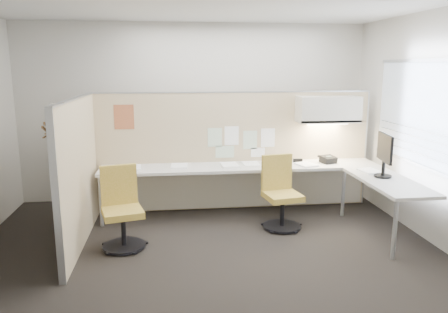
{
  "coord_description": "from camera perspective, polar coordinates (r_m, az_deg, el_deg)",
  "views": [
    {
      "loc": [
        -0.4,
        -4.76,
        2.13
      ],
      "look_at": [
        0.29,
        0.8,
        0.97
      ],
      "focal_mm": 35.0,
      "sensor_mm": 36.0,
      "label": 1
    }
  ],
  "objects": [
    {
      "name": "floor",
      "position": [
        5.23,
        -2.14,
        -12.39
      ],
      "size": [
        5.5,
        4.5,
        0.01
      ],
      "primitive_type": "cube",
      "color": "black",
      "rests_on": "ground"
    },
    {
      "name": "ceiling",
      "position": [
        4.82,
        -2.41,
        19.75
      ],
      "size": [
        5.5,
        4.5,
        0.01
      ],
      "primitive_type": "cube",
      "color": "white",
      "rests_on": "wall_back"
    },
    {
      "name": "wall_back",
      "position": [
        7.06,
        -3.83,
        5.76
      ],
      "size": [
        5.5,
        0.02,
        2.8
      ],
      "primitive_type": "cube",
      "color": "beige",
      "rests_on": "ground"
    },
    {
      "name": "wall_front",
      "position": [
        2.64,
        1.87,
        -4.36
      ],
      "size": [
        5.5,
        0.02,
        2.8
      ],
      "primitive_type": "cube",
      "color": "beige",
      "rests_on": "ground"
    },
    {
      "name": "wall_right",
      "position": [
        5.75,
        26.22,
        3.21
      ],
      "size": [
        0.02,
        4.5,
        2.8
      ],
      "primitive_type": "cube",
      "color": "beige",
      "rests_on": "ground"
    },
    {
      "name": "window_pane",
      "position": [
        5.72,
        26.15,
        4.7
      ],
      "size": [
        0.01,
        2.8,
        1.3
      ],
      "primitive_type": "cube",
      "color": "#95A1AD",
      "rests_on": "wall_right"
    },
    {
      "name": "partition_back",
      "position": [
        6.55,
        1.38,
        0.67
      ],
      "size": [
        4.1,
        0.06,
        1.75
      ],
      "primitive_type": "cube",
      "color": "#C7AD89",
      "rests_on": "floor"
    },
    {
      "name": "partition_left",
      "position": [
        5.52,
        -18.41,
        -2.05
      ],
      "size": [
        0.06,
        2.2,
        1.75
      ],
      "primitive_type": "cube",
      "color": "#C7AD89",
      "rests_on": "floor"
    },
    {
      "name": "desk",
      "position": [
        6.22,
        5.48,
        -2.55
      ],
      "size": [
        4.0,
        2.07,
        0.73
      ],
      "color": "beige",
      "rests_on": "floor"
    },
    {
      "name": "overhead_bin",
      "position": [
        6.59,
        13.43,
        6.0
      ],
      "size": [
        0.9,
        0.36,
        0.38
      ],
      "primitive_type": "cube",
      "color": "beige",
      "rests_on": "partition_back"
    },
    {
      "name": "task_light_strip",
      "position": [
        6.62,
        13.34,
        4.2
      ],
      "size": [
        0.6,
        0.06,
        0.02
      ],
      "primitive_type": "cube",
      "color": "#FFEABF",
      "rests_on": "overhead_bin"
    },
    {
      "name": "pinned_papers",
      "position": [
        6.5,
        2.12,
        2.0
      ],
      "size": [
        1.01,
        0.0,
        0.47
      ],
      "color": "#8CBF8C",
      "rests_on": "partition_back"
    },
    {
      "name": "poster",
      "position": [
        6.4,
        -12.93,
        5.05
      ],
      "size": [
        0.28,
        0.0,
        0.35
      ],
      "primitive_type": "cube",
      "color": "orange",
      "rests_on": "partition_back"
    },
    {
      "name": "chair_left",
      "position": [
        5.36,
        -13.22,
        -6.88
      ],
      "size": [
        0.54,
        0.56,
        0.96
      ],
      "rotation": [
        0.0,
        0.0,
        0.25
      ],
      "color": "black",
      "rests_on": "floor"
    },
    {
      "name": "chair_right",
      "position": [
        5.9,
        7.39,
        -4.98
      ],
      "size": [
        0.51,
        0.53,
        0.96
      ],
      "rotation": [
        0.0,
        0.0,
        0.17
      ],
      "color": "black",
      "rests_on": "floor"
    },
    {
      "name": "monitor",
      "position": [
        5.91,
        20.23,
        0.48
      ],
      "size": [
        0.22,
        0.53,
        0.56
      ],
      "rotation": [
        0.0,
        0.0,
        1.4
      ],
      "color": "black",
      "rests_on": "desk"
    },
    {
      "name": "phone",
      "position": [
        6.6,
        13.41,
        -0.39
      ],
      "size": [
        0.26,
        0.25,
        0.12
      ],
      "rotation": [
        0.0,
        0.0,
        0.32
      ],
      "color": "black",
      "rests_on": "desk"
    },
    {
      "name": "stapler",
      "position": [
        6.58,
        9.6,
        -0.5
      ],
      "size": [
        0.14,
        0.05,
        0.05
      ],
      "primitive_type": "cube",
      "rotation": [
        0.0,
        0.0,
        -0.08
      ],
      "color": "black",
      "rests_on": "desk"
    },
    {
      "name": "tape_dispenser",
      "position": [
        6.7,
        13.27,
        -0.41
      ],
      "size": [
        0.11,
        0.08,
        0.06
      ],
      "primitive_type": "cube",
      "rotation": [
        0.0,
        0.0,
        -0.26
      ],
      "color": "black",
      "rests_on": "desk"
    },
    {
      "name": "coat_hook",
      "position": [
        4.67,
        -21.69,
        1.99
      ],
      "size": [
        0.18,
        0.48,
        1.42
      ],
      "color": "silver",
      "rests_on": "partition_left"
    },
    {
      "name": "paper_stack_0",
      "position": [
        6.2,
        -11.87,
        -1.45
      ],
      "size": [
        0.25,
        0.32,
        0.03
      ],
      "primitive_type": "cube",
      "rotation": [
        0.0,
        0.0,
        0.07
      ],
      "color": "white",
      "rests_on": "desk"
    },
    {
      "name": "paper_stack_1",
      "position": [
        6.22,
        -5.86,
        -1.23
      ],
      "size": [
        0.25,
        0.32,
        0.02
      ],
      "primitive_type": "cube",
      "rotation": [
        0.0,
        0.0,
        -0.07
      ],
      "color": "white",
      "rests_on": "desk"
    },
    {
      "name": "paper_stack_2",
      "position": [
        6.2,
        0.71,
        -1.16
      ],
      "size": [
        0.25,
        0.32,
        0.04
      ],
      "primitive_type": "cube",
      "rotation": [
        0.0,
        0.0,
        0.07
      ],
      "color": "white",
      "rests_on": "desk"
    },
    {
      "name": "paper_stack_3",
      "position": [
        6.36,
        3.55,
        -0.96
      ],
      "size": [
        0.24,
        0.31,
        0.01
      ],
      "primitive_type": "cube",
      "rotation": [
        0.0,
        0.0,
        0.04
      ],
      "color": "white",
      "rests_on": "desk"
    },
    {
      "name": "paper_stack_4",
      "position": [
        6.38,
        10.68,
        -1.05
      ],
      "size": [
        0.31,
        0.36,
        0.02
      ],
      "primitive_type": "cube",
      "rotation": [
        0.0,
        0.0,
        0.31
      ],
      "color": "white",
      "rests_on": "desk"
    },
    {
      "name": "paper_stack_5",
      "position": [
        6.22,
        18.48,
        -1.81
      ],
      "size": [
        0.27,
        0.33,
        0.02
      ],
      "primitive_type": "cube",
      "rotation": [
        0.0,
        0.0,
        0.15
      ],
      "color": "white",
      "rests_on": "desk"
    }
  ]
}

